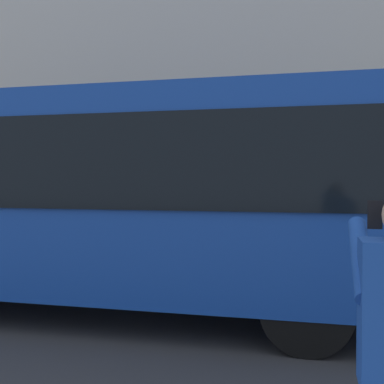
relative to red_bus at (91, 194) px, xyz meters
The scene contains 3 objects.
ground_plane 3.53m from the red_bus, behind, with size 60.00×60.00×0.00m, color #38383A.
building_facade_far 8.71m from the red_bus, 114.32° to the right, with size 28.00×1.55×12.00m.
red_bus is the anchor object (origin of this frame).
Camera 1 is at (0.06, 6.51, 1.90)m, focal length 45.39 mm.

